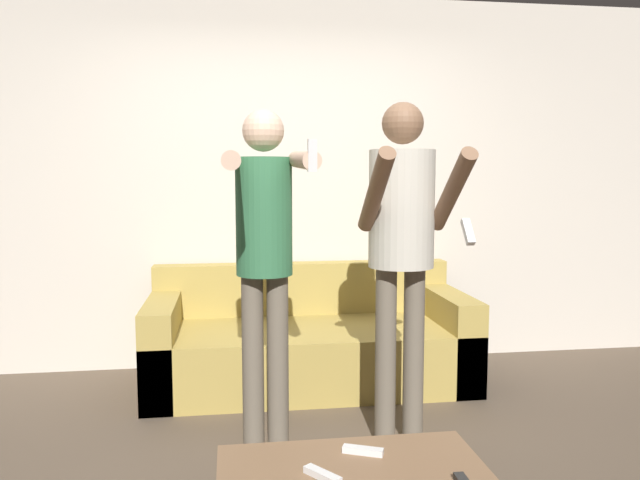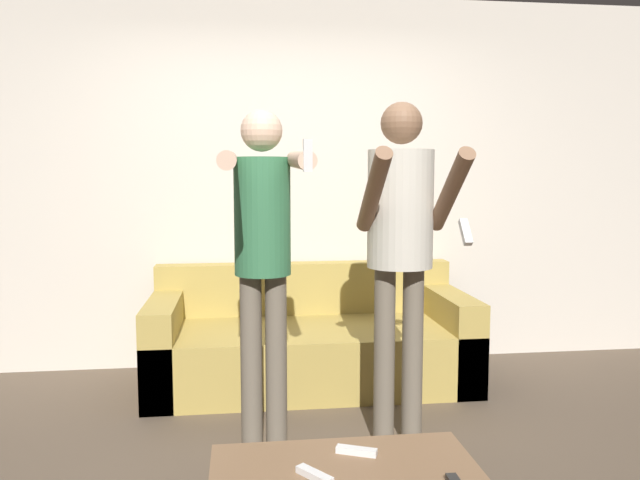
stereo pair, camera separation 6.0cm
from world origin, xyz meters
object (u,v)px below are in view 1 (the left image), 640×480
couch (309,344)px  person_standing_left (265,242)px  remote_far (363,451)px  person_standing_right (402,232)px  remote_mid (322,475)px

couch → person_standing_left: size_ratio=1.23×
couch → remote_far: couch is taller
person_standing_right → remote_mid: person_standing_right is taller
person_standing_right → remote_mid: size_ratio=12.62×
remote_mid → remote_far: size_ratio=0.93×
couch → person_standing_right: 1.39m
couch → person_standing_right: person_standing_right is taller
remote_mid → remote_far: (0.17, 0.16, 0.00)m
person_standing_left → remote_far: bearing=-72.1°
couch → remote_mid: 2.16m
person_standing_left → couch: bearing=71.4°
person_standing_left → remote_far: (0.30, -0.93, -0.67)m
couch → remote_far: (-0.05, -1.98, 0.15)m
person_standing_right → remote_mid: (-0.58, -1.11, -0.71)m
couch → remote_mid: (-0.23, -2.14, 0.15)m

